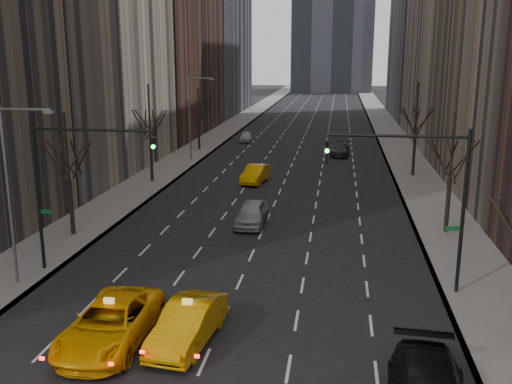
% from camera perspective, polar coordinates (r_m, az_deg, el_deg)
% --- Properties ---
extents(sidewalk_left, '(4.50, 320.00, 0.15)m').
position_cam_1_polar(sidewalk_left, '(87.64, -3.03, 6.17)').
color(sidewalk_left, slate).
rests_on(sidewalk_left, ground).
extents(sidewalk_right, '(4.50, 320.00, 0.15)m').
position_cam_1_polar(sidewalk_right, '(86.28, 13.23, 5.71)').
color(sidewalk_right, slate).
rests_on(sidewalk_right, ground).
extents(tree_lw_b, '(3.36, 3.50, 7.82)m').
position_cam_1_polar(tree_lw_b, '(38.02, -18.17, 1.17)').
color(tree_lw_b, black).
rests_on(tree_lw_b, ground).
extents(tree_lw_c, '(3.36, 3.50, 8.74)m').
position_cam_1_polar(tree_lw_c, '(52.53, -10.51, 5.28)').
color(tree_lw_c, black).
rests_on(tree_lw_c, ground).
extents(tree_lw_d, '(3.36, 3.50, 7.36)m').
position_cam_1_polar(tree_lw_d, '(69.72, -5.76, 7.07)').
color(tree_lw_d, black).
rests_on(tree_lw_d, ground).
extents(tree_rw_b, '(3.36, 3.50, 7.82)m').
position_cam_1_polar(tree_rw_b, '(38.68, 18.82, 1.32)').
color(tree_rw_b, black).
rests_on(tree_rw_b, ground).
extents(tree_rw_c, '(3.36, 3.50, 8.74)m').
position_cam_1_polar(tree_rw_c, '(56.16, 15.64, 5.53)').
color(tree_rw_c, black).
rests_on(tree_rw_c, ground).
extents(traffic_mast_left, '(6.69, 0.39, 8.00)m').
position_cam_1_polar(traffic_mast_left, '(31.14, -18.46, 1.82)').
color(traffic_mast_left, black).
rests_on(traffic_mast_left, ground).
extents(traffic_mast_right, '(6.69, 0.39, 8.00)m').
position_cam_1_polar(traffic_mast_right, '(28.18, 16.85, 0.74)').
color(traffic_mast_right, black).
rests_on(traffic_mast_right, ground).
extents(streetlight_near, '(2.83, 0.22, 9.00)m').
position_cam_1_polar(streetlight_near, '(30.24, -23.09, 1.34)').
color(streetlight_near, slate).
rests_on(streetlight_near, ground).
extents(streetlight_far, '(2.83, 0.22, 9.00)m').
position_cam_1_polar(streetlight_far, '(62.48, -6.32, 8.19)').
color(streetlight_far, slate).
rests_on(streetlight_far, ground).
extents(taxi_suv, '(2.95, 6.35, 1.76)m').
position_cam_1_polar(taxi_suv, '(24.40, -14.35, -12.60)').
color(taxi_suv, '#FFAA05').
rests_on(taxi_suv, ground).
extents(taxi_sedan, '(2.41, 5.33, 1.70)m').
position_cam_1_polar(taxi_sedan, '(23.90, -6.81, -12.92)').
color(taxi_sedan, orange).
rests_on(taxi_sedan, ground).
extents(silver_sedan_ahead, '(1.96, 4.84, 1.65)m').
position_cam_1_polar(silver_sedan_ahead, '(39.23, -0.44, -2.13)').
color(silver_sedan_ahead, '#93949A').
rests_on(silver_sedan_ahead, ground).
extents(far_taxi, '(2.31, 5.00, 1.59)m').
position_cam_1_polar(far_taxi, '(52.12, -0.05, 1.82)').
color(far_taxi, '#F9A705').
rests_on(far_taxi, ground).
extents(far_suv_grey, '(2.36, 5.13, 1.45)m').
position_cam_1_polar(far_suv_grey, '(66.79, 8.39, 4.25)').
color(far_suv_grey, '#2A2B2F').
rests_on(far_suv_grey, ground).
extents(far_car_white, '(1.81, 3.97, 1.32)m').
position_cam_1_polar(far_car_white, '(76.72, -1.00, 5.56)').
color(far_car_white, silver).
rests_on(far_car_white, ground).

